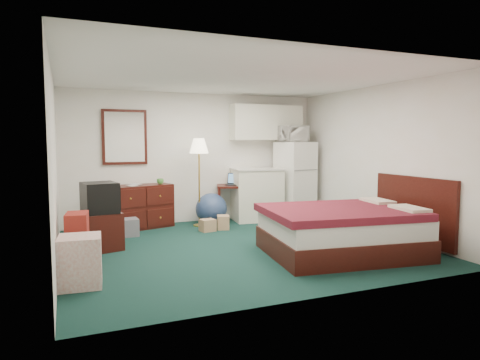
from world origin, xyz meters
name	(u,v)px	position (x,y,z in m)	size (l,w,h in m)	color
floor	(239,247)	(0.00, 0.00, 0.00)	(5.00, 4.50, 0.01)	black
ceiling	(239,77)	(0.00, 0.00, 2.50)	(5.00, 4.50, 0.01)	white
walls	(239,163)	(0.00, 0.00, 1.25)	(5.01, 4.51, 2.50)	white
mirror	(125,137)	(-1.35, 2.22, 1.65)	(0.80, 0.06, 1.00)	white
upper_cabinets	(266,123)	(1.45, 2.08, 1.95)	(1.50, 0.35, 0.70)	white
headboard	(414,210)	(2.46, -0.93, 0.55)	(0.06, 1.56, 1.00)	#3B120D
dresser	(139,206)	(-1.15, 1.98, 0.39)	(1.15, 0.52, 0.79)	#3B120D
floor_lamp	(199,182)	(-0.08, 1.75, 0.81)	(0.35, 0.35, 1.63)	gold
desk	(232,203)	(0.63, 1.93, 0.36)	(0.57, 0.57, 0.72)	#3B120D
exercise_ball	(211,209)	(0.16, 1.79, 0.30)	(0.59, 0.59, 0.59)	navy
kitchen_counter	(257,195)	(1.15, 1.88, 0.51)	(0.92, 0.70, 1.01)	white
fridge	(295,180)	(1.96, 1.78, 0.78)	(0.64, 0.64, 1.56)	white
bed	(341,231)	(1.16, -0.93, 0.32)	(2.01, 1.57, 0.64)	#56151A
tv_stand	(99,231)	(-1.95, 0.63, 0.27)	(0.55, 0.60, 0.55)	#3B120D
suitcase	(78,239)	(-2.26, -0.13, 0.34)	(0.26, 0.42, 0.68)	maroon
retail_box	(80,261)	(-2.26, -0.96, 0.28)	(0.44, 0.44, 0.55)	white
file_bin	(125,228)	(-1.48, 1.38, 0.14)	(0.41, 0.31, 0.29)	slate
cardboard_box_a	(208,225)	(-0.10, 1.23, 0.11)	(0.25, 0.21, 0.21)	tan
cardboard_box_b	(223,222)	(0.22, 1.29, 0.12)	(0.21, 0.25, 0.25)	tan
laptop	(234,179)	(0.67, 1.89, 0.83)	(0.33, 0.26, 0.22)	black
crt_tv	(100,198)	(-1.93, 0.59, 0.77)	(0.47, 0.51, 0.44)	black
microwave	(292,132)	(1.90, 1.81, 1.76)	(0.59, 0.33, 0.40)	white
book_a	(128,181)	(-1.36, 1.82, 0.89)	(0.15, 0.02, 0.20)	tan
book_b	(131,179)	(-1.28, 1.99, 0.89)	(0.16, 0.02, 0.21)	tan
mug	(160,181)	(-0.76, 1.98, 0.85)	(0.13, 0.10, 0.13)	#49953C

